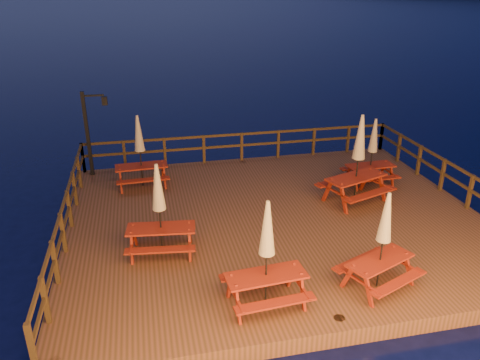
{
  "coord_description": "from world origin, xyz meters",
  "views": [
    {
      "loc": [
        -3.65,
        -11.75,
        6.84
      ],
      "look_at": [
        -0.98,
        0.6,
        1.42
      ],
      "focal_mm": 35.0,
      "sensor_mm": 36.0,
      "label": 1
    }
  ],
  "objects": [
    {
      "name": "picnic_table_3",
      "position": [
        2.69,
        0.52,
        1.86
      ],
      "size": [
        2.38,
        2.17,
        2.8
      ],
      "rotation": [
        0.0,
        0.0,
        0.34
      ],
      "color": "maroon",
      "rests_on": "deck"
    },
    {
      "name": "deck_piles",
      "position": [
        0.0,
        0.0,
        -0.3
      ],
      "size": [
        11.44,
        9.44,
        1.4
      ],
      "color": "#342210",
      "rests_on": "ground"
    },
    {
      "name": "ground",
      "position": [
        0.0,
        0.0,
        0.0
      ],
      "size": [
        500.0,
        500.0,
        0.0
      ],
      "primitive_type": "plane",
      "color": "black",
      "rests_on": "ground"
    },
    {
      "name": "picnic_table_5",
      "position": [
        1.28,
        -3.74,
        1.61
      ],
      "size": [
        2.03,
        1.87,
        2.34
      ],
      "rotation": [
        0.0,
        0.0,
        0.4
      ],
      "color": "maroon",
      "rests_on": "deck"
    },
    {
      "name": "picnic_table_1",
      "position": [
        -3.42,
        -1.28,
        1.66
      ],
      "size": [
        1.86,
        1.59,
        2.43
      ],
      "rotation": [
        0.0,
        0.0,
        -0.12
      ],
      "color": "maroon",
      "rests_on": "deck"
    },
    {
      "name": "picnic_table_0",
      "position": [
        -3.81,
        3.16,
        1.67
      ],
      "size": [
        1.78,
        1.49,
        2.45
      ],
      "rotation": [
        0.0,
        0.0,
        0.05
      ],
      "color": "maroon",
      "rests_on": "deck"
    },
    {
      "name": "lamp_post",
      "position": [
        -5.39,
        4.55,
        2.2
      ],
      "size": [
        0.85,
        0.18,
        3.0
      ],
      "color": "black",
      "rests_on": "deck"
    },
    {
      "name": "railing",
      "position": [
        0.0,
        1.78,
        1.16
      ],
      "size": [
        11.8,
        9.75,
        1.1
      ],
      "color": "#342210",
      "rests_on": "deck"
    },
    {
      "name": "picnic_table_4",
      "position": [
        -1.37,
        -3.82,
        1.68
      ],
      "size": [
        1.83,
        1.55,
        2.46
      ],
      "rotation": [
        0.0,
        0.0,
        0.08
      ],
      "color": "maroon",
      "rests_on": "deck"
    },
    {
      "name": "deck",
      "position": [
        0.0,
        0.0,
        0.2
      ],
      "size": [
        12.0,
        10.0,
        0.4
      ],
      "primitive_type": "cube",
      "color": "#4B3118",
      "rests_on": "ground"
    },
    {
      "name": "picnic_table_2",
      "position": [
        3.77,
        1.68,
        1.59
      ],
      "size": [
        1.66,
        1.39,
        2.3
      ],
      "rotation": [
        0.0,
        0.0,
        0.04
      ],
      "color": "maroon",
      "rests_on": "deck"
    }
  ]
}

